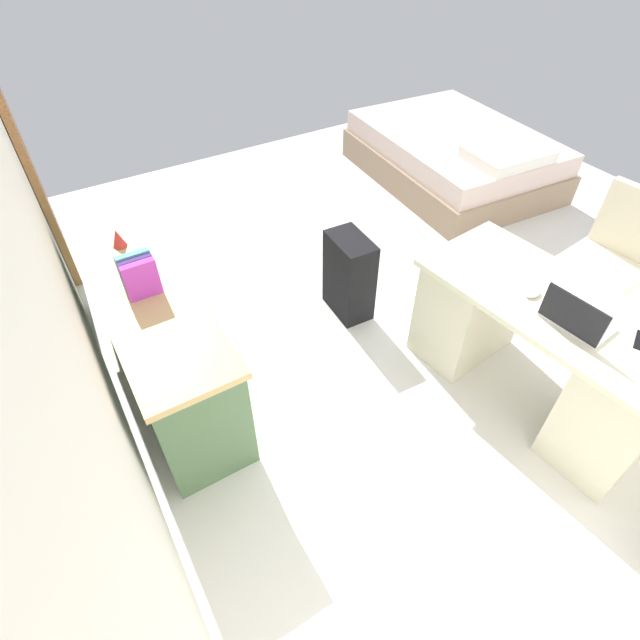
# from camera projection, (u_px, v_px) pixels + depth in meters

# --- Properties ---
(ground_plane) EXTENTS (5.63, 5.63, 0.00)m
(ground_plane) POSITION_uv_depth(u_px,v_px,m) (416.00, 281.00, 3.80)
(ground_plane) COLOR silver
(wall_back) EXTENTS (4.58, 0.10, 2.51)m
(wall_back) POSITION_uv_depth(u_px,v_px,m) (26.00, 230.00, 2.06)
(wall_back) COLOR white
(wall_back) RESTS_ON ground_plane
(door_wooden) EXTENTS (0.88, 0.05, 2.04)m
(door_wooden) POSITION_uv_depth(u_px,v_px,m) (15.00, 134.00, 3.33)
(door_wooden) COLOR #936038
(door_wooden) RESTS_ON ground_plane
(desk) EXTENTS (1.50, 0.80, 0.72)m
(desk) POSITION_uv_depth(u_px,v_px,m) (539.00, 349.00, 2.77)
(desk) COLOR beige
(desk) RESTS_ON ground_plane
(office_chair) EXTENTS (0.52, 0.52, 0.94)m
(office_chair) POSITION_uv_depth(u_px,v_px,m) (604.00, 269.00, 3.22)
(office_chair) COLOR black
(office_chair) RESTS_ON ground_plane
(credenza) EXTENTS (1.80, 0.48, 0.74)m
(credenza) POSITION_uv_depth(u_px,v_px,m) (155.00, 329.00, 2.89)
(credenza) COLOR #4C6B47
(credenza) RESTS_ON ground_plane
(bed) EXTENTS (2.00, 1.53, 0.58)m
(bed) POSITION_uv_depth(u_px,v_px,m) (454.00, 156.00, 4.81)
(bed) COLOR gray
(bed) RESTS_ON ground_plane
(suitcase_black) EXTENTS (0.37, 0.24, 0.60)m
(suitcase_black) POSITION_uv_depth(u_px,v_px,m) (349.00, 276.00, 3.36)
(suitcase_black) COLOR black
(suitcase_black) RESTS_ON ground_plane
(laptop) EXTENTS (0.33, 0.25, 0.21)m
(laptop) POSITION_uv_depth(u_px,v_px,m) (576.00, 319.00, 2.37)
(laptop) COLOR #B7B7BC
(laptop) RESTS_ON desk
(computer_mouse) EXTENTS (0.07, 0.11, 0.03)m
(computer_mouse) POSITION_uv_depth(u_px,v_px,m) (533.00, 293.00, 2.56)
(computer_mouse) COLOR white
(computer_mouse) RESTS_ON desk
(book_row) EXTENTS (0.16, 0.17, 0.22)m
(book_row) POSITION_uv_depth(u_px,v_px,m) (139.00, 274.00, 2.50)
(book_row) COLOR #B73BBE
(book_row) RESTS_ON credenza
(figurine_small) EXTENTS (0.08, 0.08, 0.11)m
(figurine_small) POSITION_uv_depth(u_px,v_px,m) (118.00, 238.00, 2.82)
(figurine_small) COLOR red
(figurine_small) RESTS_ON credenza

